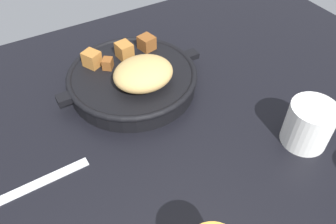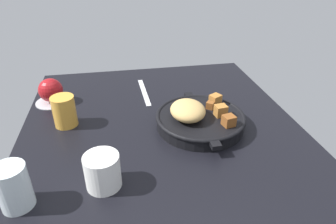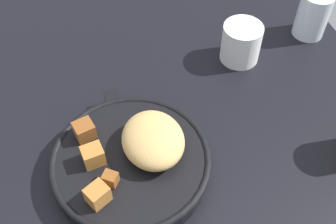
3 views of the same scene
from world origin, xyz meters
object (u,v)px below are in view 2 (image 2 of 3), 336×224
Objects in this scene: butter_knife at (144,92)px; cast_iron_skillet at (199,118)px; red_apple at (51,90)px; juice_glass_amber at (64,111)px; water_glass_tall at (13,187)px; white_creamer_pitcher at (103,171)px.

cast_iron_skillet is at bearing -154.97° from butter_knife.
red_apple reaches higher than butter_knife.
juice_glass_amber reaches higher than red_apple.
water_glass_tall is at bearing 168.19° from juice_glass_amber.
juice_glass_amber is 0.93× the size of water_glass_tall.
red_apple is 0.37× the size of butter_knife.
water_glass_tall reaches higher than red_apple.
juice_glass_amber reaches higher than butter_knife.
juice_glass_amber is (7.86, 36.77, 1.62)cm from cast_iron_skillet.
cast_iron_skillet is 3.88× the size of red_apple.
butter_knife is 2.17× the size of water_glass_tall.
white_creamer_pitcher is 16.93cm from water_glass_tall.
red_apple is (22.70, 42.63, 1.60)cm from cast_iron_skillet.
butter_knife is at bearing -33.26° from water_glass_tall.
water_glass_tall is at bearing 98.84° from white_creamer_pitcher.
juice_glass_amber reaches higher than cast_iron_skillet.
cast_iron_skillet is at bearing -102.07° from juice_glass_amber.
red_apple is at bearing 21.61° from white_creamer_pitcher.
red_apple is 44.12cm from water_glass_tall.
cast_iron_skillet is 3.83× the size of white_creamer_pitcher.
juice_glass_amber is 28.71cm from white_creamer_pitcher.
butter_knife is 55.31cm from water_glass_tall.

